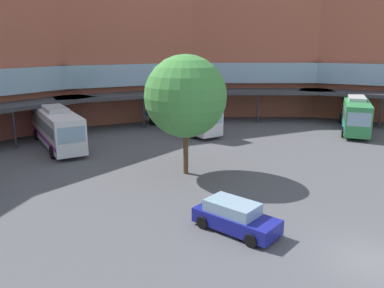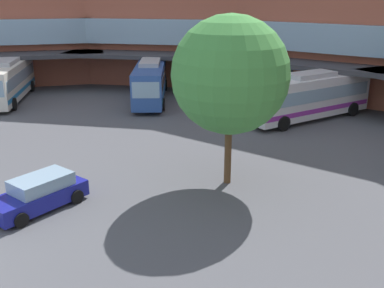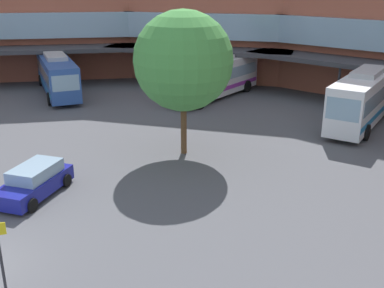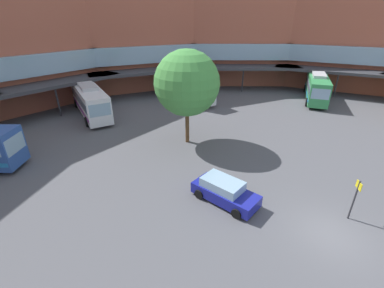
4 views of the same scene
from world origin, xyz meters
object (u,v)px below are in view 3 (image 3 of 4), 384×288
at_px(bus_4, 366,96).
at_px(parked_car, 34,182).
at_px(bus_5, 57,74).
at_px(plaza_tree, 183,61).
at_px(bus_1, 214,77).

bearing_deg(bus_4, parked_car, -26.08).
height_order(bus_5, plaza_tree, plaza_tree).
height_order(bus_4, parked_car, bus_4).
xyz_separation_m(bus_1, plaza_tree, (4.57, -13.46, 3.79)).
bearing_deg(plaza_tree, bus_4, 54.66).
bearing_deg(bus_5, bus_1, 61.41).
height_order(bus_1, bus_5, bus_1).
bearing_deg(parked_car, plaza_tree, 146.68).
relative_size(bus_4, parked_car, 2.64).
bearing_deg(parked_car, bus_5, -150.02).
bearing_deg(bus_1, plaza_tree, 26.70).
distance_m(bus_1, bus_4, 13.19).
xyz_separation_m(bus_1, parked_car, (1.02, -22.12, -1.14)).
xyz_separation_m(bus_5, plaza_tree, (17.99, -7.95, 3.81)).
relative_size(bus_1, plaza_tree, 1.33).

